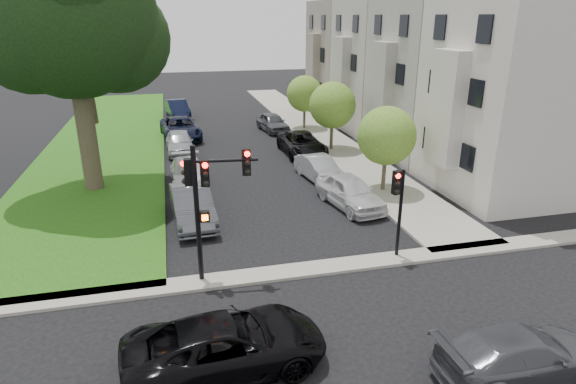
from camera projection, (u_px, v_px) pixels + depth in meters
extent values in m
plane|color=black|center=(325.00, 301.00, 15.69)|extent=(140.00, 140.00, 0.00)
cube|color=#1F510D|center=(108.00, 141.00, 35.51)|extent=(8.00, 44.00, 0.12)
cube|color=#A29E8C|center=(312.00, 129.00, 39.06)|extent=(3.50, 44.00, 0.12)
cube|color=#A29E8C|center=(308.00, 270.00, 17.49)|extent=(60.00, 1.00, 0.12)
cube|color=#B4B2B0|center=(516.00, 95.00, 24.07)|extent=(7.00, 7.40, 10.00)
cube|color=#B4B2B0|center=(446.00, 108.00, 23.37)|extent=(0.70, 2.20, 5.50)
cube|color=black|center=(454.00, 87.00, 23.10)|extent=(0.08, 3.60, 6.00)
cube|color=gray|center=(437.00, 78.00, 30.90)|extent=(7.00, 7.40, 10.00)
cube|color=gray|center=(381.00, 87.00, 30.21)|extent=(0.70, 2.20, 5.50)
cube|color=black|center=(387.00, 71.00, 29.93)|extent=(0.08, 3.60, 6.00)
cube|color=#9E958E|center=(387.00, 66.00, 37.74)|extent=(7.00, 7.40, 10.00)
cube|color=#9E958E|center=(341.00, 74.00, 37.04)|extent=(0.70, 2.20, 5.50)
cube|color=black|center=(345.00, 61.00, 36.76)|extent=(0.08, 3.60, 6.00)
cube|color=gray|center=(353.00, 58.00, 44.57)|extent=(7.00, 7.40, 10.00)
cube|color=gray|center=(313.00, 65.00, 43.87)|extent=(0.70, 2.20, 5.50)
cube|color=black|center=(316.00, 54.00, 43.60)|extent=(0.08, 3.60, 6.00)
cylinder|color=#362C1C|center=(86.00, 127.00, 24.53)|extent=(0.94, 0.94, 6.80)
sphere|color=black|center=(69.00, 11.00, 22.62)|extent=(8.16, 8.16, 8.16)
sphere|color=black|center=(116.00, 39.00, 24.26)|extent=(5.44, 5.44, 5.44)
sphere|color=black|center=(31.00, 31.00, 22.14)|extent=(5.78, 5.78, 5.78)
cylinder|color=#362C1C|center=(384.00, 172.00, 25.08)|extent=(0.21, 0.21, 2.15)
sphere|color=#4D7C2B|center=(387.00, 136.00, 24.42)|extent=(3.01, 3.01, 3.01)
cylinder|color=#362C1C|center=(331.00, 134.00, 32.82)|extent=(0.22, 0.22, 2.22)
sphere|color=#4D7C2B|center=(332.00, 105.00, 32.13)|extent=(3.11, 3.11, 3.11)
cylinder|color=#362C1C|center=(304.00, 117.00, 39.08)|extent=(0.20, 0.20, 2.05)
sphere|color=#4D7C2B|center=(305.00, 94.00, 38.45)|extent=(2.87, 2.87, 2.87)
cylinder|color=black|center=(197.00, 217.00, 15.99)|extent=(0.19, 0.19, 4.90)
cylinder|color=black|center=(226.00, 160.00, 15.57)|extent=(2.07, 0.34, 0.11)
cube|color=black|center=(205.00, 173.00, 15.54)|extent=(0.31, 0.27, 0.90)
cube|color=black|center=(246.00, 162.00, 15.75)|extent=(0.31, 0.27, 0.90)
cube|color=black|center=(188.00, 172.00, 15.64)|extent=(0.27, 0.31, 0.90)
sphere|color=#FF0C05|center=(205.00, 165.00, 15.31)|extent=(0.19, 0.19, 0.19)
sphere|color=black|center=(206.00, 183.00, 15.52)|extent=(0.19, 0.19, 0.19)
cube|color=black|center=(205.00, 216.00, 16.04)|extent=(0.35, 0.27, 0.36)
cube|color=#FF5905|center=(205.00, 218.00, 15.92)|extent=(0.21, 0.03, 0.21)
cylinder|color=black|center=(400.00, 215.00, 17.90)|extent=(0.16, 0.16, 3.53)
cube|color=black|center=(397.00, 183.00, 17.39)|extent=(0.33, 0.30, 0.88)
sphere|color=#FF0C05|center=(399.00, 176.00, 17.16)|extent=(0.19, 0.19, 0.19)
imported|color=black|center=(226.00, 345.00, 12.45)|extent=(5.48, 2.91, 1.47)
imported|color=#3F4247|center=(521.00, 354.00, 12.21)|extent=(4.58, 1.93, 1.32)
imported|color=silver|center=(350.00, 192.00, 23.16)|extent=(2.55, 4.77, 1.54)
imported|color=#999BA0|center=(319.00, 169.00, 26.97)|extent=(2.01, 4.25, 1.35)
imported|color=black|center=(302.00, 144.00, 31.94)|extent=(2.50, 5.32, 1.47)
imported|color=#3F4247|center=(273.00, 122.00, 38.42)|extent=(2.29, 4.43, 1.44)
imported|color=#3F4247|center=(192.00, 205.00, 21.44)|extent=(1.97, 4.90, 1.59)
imported|color=silver|center=(188.00, 173.00, 26.31)|extent=(1.98, 4.64, 1.33)
imported|color=#999BA0|center=(180.00, 142.00, 32.32)|extent=(1.88, 4.44, 1.50)
imported|color=black|center=(181.00, 128.00, 36.10)|extent=(3.16, 5.92, 1.58)
imported|color=black|center=(178.00, 109.00, 43.52)|extent=(2.28, 4.96, 1.58)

